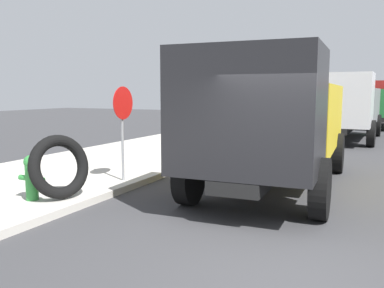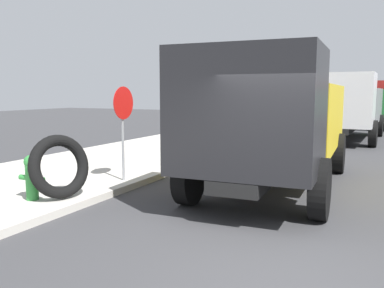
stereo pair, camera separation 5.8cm
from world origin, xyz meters
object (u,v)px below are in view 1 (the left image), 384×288
loose_tire (60,167)px  fire_hydrant (32,176)px  stop_sign (123,116)px  dump_truck_orange (361,99)px  dump_truck_gray (346,105)px  dump_truck_yellow (275,119)px

loose_tire → fire_hydrant: bearing=126.2°
fire_hydrant → stop_sign: bearing=-14.4°
loose_tire → dump_truck_orange: dump_truck_orange is taller
loose_tire → stop_sign: bearing=-4.6°
stop_sign → dump_truck_orange: dump_truck_orange is taller
stop_sign → dump_truck_orange: size_ratio=0.31×
dump_truck_gray → loose_tire: bearing=164.4°
dump_truck_gray → fire_hydrant: bearing=163.2°
fire_hydrant → dump_truck_orange: bearing=-6.6°
loose_tire → dump_truck_orange: 34.04m
stop_sign → dump_truck_yellow: size_ratio=0.31×
fire_hydrant → loose_tire: (0.31, -0.42, 0.17)m
dump_truck_orange → stop_sign: bearing=174.0°
stop_sign → fire_hydrant: bearing=165.6°
dump_truck_gray → dump_truck_yellow: bearing=176.9°
dump_truck_yellow → dump_truck_gray: bearing=-3.1°
fire_hydrant → dump_truck_gray: size_ratio=0.12×
fire_hydrant → loose_tire: loose_tire is taller
dump_truck_yellow → dump_truck_gray: (10.90, -0.59, 0.00)m
dump_truck_yellow → dump_truck_gray: size_ratio=1.00×
fire_hydrant → dump_truck_orange: size_ratio=0.12×
stop_sign → dump_truck_orange: 32.09m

